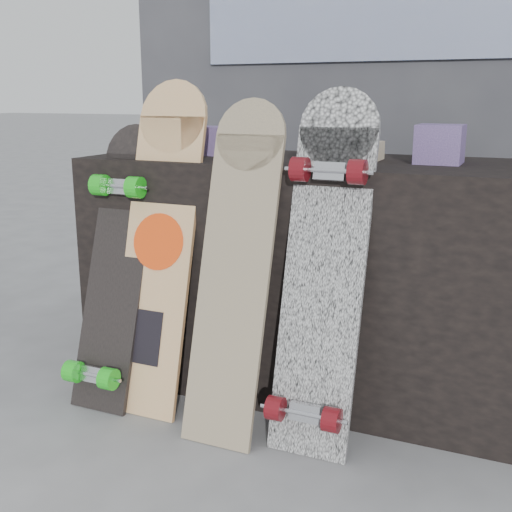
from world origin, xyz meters
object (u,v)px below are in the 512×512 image
at_px(vendor_table, 320,275).
at_px(skateboard_dark, 116,262).
at_px(longboard_cascadia, 324,266).
at_px(longboard_celtic, 236,259).
at_px(longboard_geisha, 160,237).

distance_m(vendor_table, skateboard_dark, 0.70).
bearing_deg(longboard_cascadia, longboard_celtic, -174.49).
distance_m(vendor_table, longboard_cascadia, 0.41).
height_order(vendor_table, longboard_geisha, longboard_geisha).
relative_size(vendor_table, longboard_celtic, 1.59).
distance_m(vendor_table, longboard_geisha, 0.57).
relative_size(vendor_table, skateboard_dark, 1.74).
xyz_separation_m(longboard_cascadia, skateboard_dark, (-0.72, -0.00, -0.06)).
distance_m(longboard_geisha, longboard_cascadia, 0.57).
relative_size(vendor_table, longboard_geisha, 1.51).
relative_size(longboard_geisha, longboard_celtic, 1.06).
bearing_deg(skateboard_dark, longboard_celtic, -3.13).
height_order(vendor_table, skateboard_dark, skateboard_dark).
bearing_deg(vendor_table, skateboard_dark, -148.59).
bearing_deg(longboard_celtic, longboard_cascadia, 5.51).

